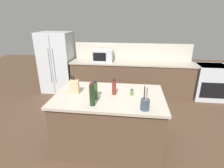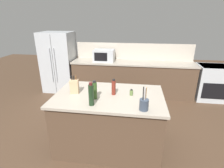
{
  "view_description": "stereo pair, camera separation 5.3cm",
  "coord_description": "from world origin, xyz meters",
  "px_view_note": "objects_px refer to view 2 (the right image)",
  "views": [
    {
      "loc": [
        0.36,
        -2.46,
        2.08
      ],
      "look_at": [
        0.0,
        0.35,
        0.99
      ],
      "focal_mm": 28.0,
      "sensor_mm": 36.0,
      "label": 1
    },
    {
      "loc": [
        0.41,
        -2.45,
        2.08
      ],
      "look_at": [
        0.0,
        0.35,
        0.99
      ],
      "focal_mm": 28.0,
      "sensor_mm": 36.0,
      "label": 2
    }
  ],
  "objects_px": {
    "range_oven": "(211,82)",
    "knife_block": "(74,86)",
    "refrigerator": "(59,62)",
    "microwave": "(104,55)",
    "vinegar_bottle": "(114,87)",
    "spice_jar_oregano": "(131,92)",
    "utensil_crock": "(144,104)",
    "olive_oil_bottle": "(95,90)",
    "wine_bottle": "(91,95)"
  },
  "relations": [
    {
      "from": "microwave",
      "to": "spice_jar_oregano",
      "type": "bearing_deg",
      "value": -68.67
    },
    {
      "from": "knife_block",
      "to": "vinegar_bottle",
      "type": "xyz_separation_m",
      "value": [
        0.62,
        0.03,
        0.01
      ]
    },
    {
      "from": "knife_block",
      "to": "wine_bottle",
      "type": "height_order",
      "value": "wine_bottle"
    },
    {
      "from": "range_oven",
      "to": "microwave",
      "type": "xyz_separation_m",
      "value": [
        -2.87,
        0.0,
        0.63
      ]
    },
    {
      "from": "microwave",
      "to": "utensil_crock",
      "type": "bearing_deg",
      "value": -68.5
    },
    {
      "from": "knife_block",
      "to": "spice_jar_oregano",
      "type": "distance_m",
      "value": 0.9
    },
    {
      "from": "microwave",
      "to": "spice_jar_oregano",
      "type": "distance_m",
      "value": 2.32
    },
    {
      "from": "range_oven",
      "to": "spice_jar_oregano",
      "type": "relative_size",
      "value": 9.47
    },
    {
      "from": "vinegar_bottle",
      "to": "knife_block",
      "type": "bearing_deg",
      "value": -177.34
    },
    {
      "from": "knife_block",
      "to": "olive_oil_bottle",
      "type": "relative_size",
      "value": 1.03
    },
    {
      "from": "microwave",
      "to": "vinegar_bottle",
      "type": "xyz_separation_m",
      "value": [
        0.57,
        -2.17,
        -0.04
      ]
    },
    {
      "from": "wine_bottle",
      "to": "microwave",
      "type": "bearing_deg",
      "value": 96.94
    },
    {
      "from": "refrigerator",
      "to": "olive_oil_bottle",
      "type": "relative_size",
      "value": 6.05
    },
    {
      "from": "refrigerator",
      "to": "range_oven",
      "type": "relative_size",
      "value": 1.85
    },
    {
      "from": "vinegar_bottle",
      "to": "spice_jar_oregano",
      "type": "height_order",
      "value": "vinegar_bottle"
    },
    {
      "from": "olive_oil_bottle",
      "to": "wine_bottle",
      "type": "relative_size",
      "value": 0.85
    },
    {
      "from": "microwave",
      "to": "olive_oil_bottle",
      "type": "height_order",
      "value": "microwave"
    },
    {
      "from": "range_oven",
      "to": "vinegar_bottle",
      "type": "height_order",
      "value": "vinegar_bottle"
    },
    {
      "from": "utensil_crock",
      "to": "vinegar_bottle",
      "type": "relative_size",
      "value": 1.26
    },
    {
      "from": "knife_block",
      "to": "refrigerator",
      "type": "bearing_deg",
      "value": 111.35
    },
    {
      "from": "wine_bottle",
      "to": "knife_block",
      "type": "bearing_deg",
      "value": 135.15
    },
    {
      "from": "microwave",
      "to": "olive_oil_bottle",
      "type": "xyz_separation_m",
      "value": [
        0.31,
        -2.35,
        -0.03
      ]
    },
    {
      "from": "vinegar_bottle",
      "to": "range_oven",
      "type": "bearing_deg",
      "value": 43.21
    },
    {
      "from": "range_oven",
      "to": "olive_oil_bottle",
      "type": "relative_size",
      "value": 3.27
    },
    {
      "from": "refrigerator",
      "to": "utensil_crock",
      "type": "distance_m",
      "value": 3.56
    },
    {
      "from": "utensil_crock",
      "to": "spice_jar_oregano",
      "type": "height_order",
      "value": "utensil_crock"
    },
    {
      "from": "microwave",
      "to": "spice_jar_oregano",
      "type": "height_order",
      "value": "microwave"
    },
    {
      "from": "range_oven",
      "to": "olive_oil_bottle",
      "type": "height_order",
      "value": "olive_oil_bottle"
    },
    {
      "from": "microwave",
      "to": "knife_block",
      "type": "height_order",
      "value": "microwave"
    },
    {
      "from": "vinegar_bottle",
      "to": "microwave",
      "type": "bearing_deg",
      "value": 104.63
    },
    {
      "from": "refrigerator",
      "to": "olive_oil_bottle",
      "type": "bearing_deg",
      "value": -55.49
    },
    {
      "from": "refrigerator",
      "to": "olive_oil_bottle",
      "type": "distance_m",
      "value": 2.92
    },
    {
      "from": "microwave",
      "to": "wine_bottle",
      "type": "distance_m",
      "value": 2.58
    },
    {
      "from": "knife_block",
      "to": "utensil_crock",
      "type": "distance_m",
      "value": 1.15
    },
    {
      "from": "range_oven",
      "to": "microwave",
      "type": "bearing_deg",
      "value": 180.0
    },
    {
      "from": "refrigerator",
      "to": "spice_jar_oregano",
      "type": "height_order",
      "value": "refrigerator"
    },
    {
      "from": "refrigerator",
      "to": "knife_block",
      "type": "xyz_separation_m",
      "value": [
        1.29,
        -2.25,
        0.2
      ]
    },
    {
      "from": "range_oven",
      "to": "spice_jar_oregano",
      "type": "xyz_separation_m",
      "value": [
        -2.03,
        -2.15,
        0.52
      ]
    },
    {
      "from": "utensil_crock",
      "to": "spice_jar_oregano",
      "type": "xyz_separation_m",
      "value": [
        -0.18,
        0.44,
        -0.04
      ]
    },
    {
      "from": "utensil_crock",
      "to": "olive_oil_bottle",
      "type": "xyz_separation_m",
      "value": [
        -0.72,
        0.25,
        0.05
      ]
    },
    {
      "from": "knife_block",
      "to": "spice_jar_oregano",
      "type": "height_order",
      "value": "knife_block"
    },
    {
      "from": "refrigerator",
      "to": "vinegar_bottle",
      "type": "height_order",
      "value": "refrigerator"
    },
    {
      "from": "microwave",
      "to": "knife_block",
      "type": "distance_m",
      "value": 2.2
    },
    {
      "from": "range_oven",
      "to": "knife_block",
      "type": "bearing_deg",
      "value": -143.16
    },
    {
      "from": "knife_block",
      "to": "vinegar_bottle",
      "type": "bearing_deg",
      "value": -5.79
    },
    {
      "from": "microwave",
      "to": "utensil_crock",
      "type": "xyz_separation_m",
      "value": [
        1.02,
        -2.6,
        -0.08
      ]
    },
    {
      "from": "vinegar_bottle",
      "to": "wine_bottle",
      "type": "relative_size",
      "value": 0.77
    },
    {
      "from": "range_oven",
      "to": "utensil_crock",
      "type": "xyz_separation_m",
      "value": [
        -1.85,
        -2.6,
        0.56
      ]
    },
    {
      "from": "refrigerator",
      "to": "wine_bottle",
      "type": "relative_size",
      "value": 5.13
    },
    {
      "from": "olive_oil_bottle",
      "to": "microwave",
      "type": "bearing_deg",
      "value": 97.42
    }
  ]
}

